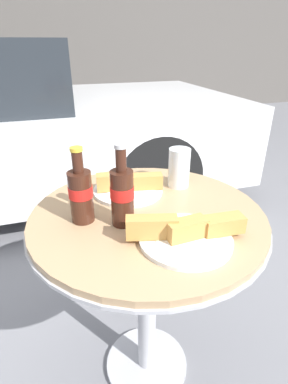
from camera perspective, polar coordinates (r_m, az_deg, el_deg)
The scene contains 7 objects.
ground_plane at distance 1.42m, azimuth 0.50°, elevation -29.99°, with size 30.00×30.00×0.00m, color slate.
bistro_table at distance 0.99m, azimuth 0.64°, elevation -10.95°, with size 0.72×0.72×0.73m.
cola_bottle_left at distance 0.84m, azimuth -11.94°, elevation -0.26°, with size 0.07×0.07×0.22m.
cola_bottle_right at distance 0.81m, azimuth -4.18°, elevation -0.46°, with size 0.07×0.07×0.23m.
drinking_glass at distance 1.05m, azimuth 6.67°, elevation 4.30°, with size 0.07×0.07×0.14m.
lunch_plate_near at distance 0.78m, azimuth 7.82°, elevation -7.72°, with size 0.31×0.24×0.07m.
lunch_plate_far at distance 1.02m, azimuth -3.03°, elevation 1.08°, with size 0.24×0.24×0.07m.
Camera 1 is at (-0.25, -0.74, 1.19)m, focal length 28.00 mm.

